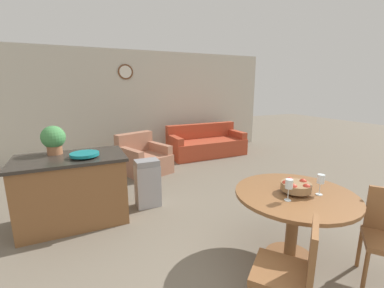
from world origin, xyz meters
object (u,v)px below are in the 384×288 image
Objects in this scene: fruit_bowl at (296,186)px; teal_bowl at (85,154)px; potted_plant at (53,139)px; armchair at (143,159)px; dining_table at (294,209)px; trash_bin at (148,183)px; kitchen_island at (73,190)px; dining_chair_near_left at (292,269)px; couch at (206,145)px; wine_glass_right at (321,180)px; wine_glass_left at (289,185)px.

teal_bowl is (-1.88, 1.71, 0.13)m from fruit_bowl.
armchair is at bearing 42.95° from potted_plant.
trash_bin is at bearing 118.80° from dining_table.
teal_bowl reaches higher than kitchen_island.
dining_chair_near_left is 3.16m from potted_plant.
kitchen_island is at bearing -145.13° from couch.
wine_glass_right is at bearing -42.08° from potted_plant.
teal_bowl is at bearing 137.65° from dining_table.
fruit_bowl is at bearing -41.64° from kitchen_island.
dining_chair_near_left is 2.66m from teal_bowl.
kitchen_island is (-2.06, 1.83, -0.13)m from dining_table.
fruit_bowl is 4.37m from couch.
teal_bowl is 0.92× the size of potted_plant.
dining_table is 0.59× the size of couch.
wine_glass_right is 0.55× the size of potted_plant.
dining_chair_near_left reaches higher than couch.
trash_bin is at bearing 121.19° from wine_glass_right.
potted_plant reaches higher than fruit_bowl.
trash_bin is 0.36× the size of couch.
couch is at bearing 71.93° from wine_glass_left.
teal_bowl reaches higher than armchair.
wine_glass_right is at bearing -35.00° from fruit_bowl.
teal_bowl is 0.30× the size of armchair.
teal_bowl reaches higher than fruit_bowl.
dining_table is 0.40m from wine_glass_left.
wine_glass_right is at bearing -4.70° from wine_glass_left.
dining_chair_near_left reaches higher than dining_table.
fruit_bowl is at bearing -106.83° from couch.
armchair is (1.36, 1.66, -0.18)m from kitchen_island.
armchair is at bearing 101.31° from dining_table.
wine_glass_left is 2.47m from teal_bowl.
couch is at bearing 35.72° from kitchen_island.
teal_bowl is 1.05m from trash_bin.
couch is (3.25, 2.34, -0.18)m from kitchen_island.
wine_glass_left is at bearing -154.29° from dining_table.
potted_plant is 1.44m from trash_bin.
wine_glass_right reaches higher than fruit_bowl.
trash_bin is at bearing -134.99° from couch.
teal_bowl is at bearing -169.12° from trash_bin.
potted_plant is at bearing -149.20° from couch.
teal_bowl is 2.23m from armchair.
fruit_bowl is 0.24m from wine_glass_right.
dining_table is 3.35× the size of teal_bowl.
wine_glass_right is 0.59× the size of teal_bowl.
potted_plant reaches higher than wine_glass_right.
kitchen_island is at bearing 138.86° from wine_glass_right.
couch is at bearing 30.40° from dining_chair_near_left.
wine_glass_left is 0.29× the size of trash_bin.
wine_glass_right reaches higher than kitchen_island.
dining_table is 1.35× the size of dining_chair_near_left.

